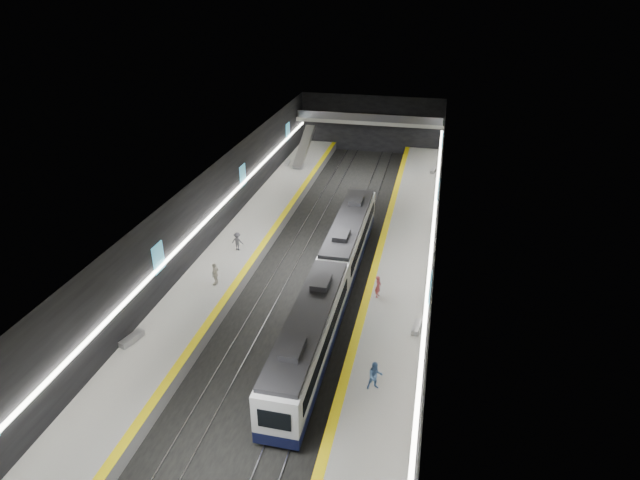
% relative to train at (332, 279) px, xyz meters
% --- Properties ---
extents(ground, '(70.00, 70.00, 0.00)m').
position_rel_train_xyz_m(ground, '(-2.50, 4.38, -2.20)').
color(ground, black).
rests_on(ground, ground).
extents(ceiling, '(20.00, 70.00, 0.04)m').
position_rel_train_xyz_m(ceiling, '(-2.50, 4.38, 5.80)').
color(ceiling, beige).
rests_on(ceiling, wall_left).
extents(wall_left, '(0.04, 70.00, 8.00)m').
position_rel_train_xyz_m(wall_left, '(-12.50, 4.38, 1.80)').
color(wall_left, black).
rests_on(wall_left, ground).
extents(wall_right, '(0.04, 70.00, 8.00)m').
position_rel_train_xyz_m(wall_right, '(7.50, 4.38, 1.80)').
color(wall_right, black).
rests_on(wall_right, ground).
extents(wall_back, '(20.00, 0.04, 8.00)m').
position_rel_train_xyz_m(wall_back, '(-2.50, 39.38, 1.80)').
color(wall_back, black).
rests_on(wall_back, ground).
extents(platform_left, '(5.00, 70.00, 1.00)m').
position_rel_train_xyz_m(platform_left, '(-10.00, 4.38, -1.70)').
color(platform_left, slate).
rests_on(platform_left, ground).
extents(tile_surface_left, '(5.00, 70.00, 0.02)m').
position_rel_train_xyz_m(tile_surface_left, '(-10.00, 4.38, -1.19)').
color(tile_surface_left, '#989894').
rests_on(tile_surface_left, platform_left).
extents(tactile_strip_left, '(0.60, 70.00, 0.02)m').
position_rel_train_xyz_m(tactile_strip_left, '(-7.80, 4.38, -1.18)').
color(tactile_strip_left, yellow).
rests_on(tactile_strip_left, platform_left).
extents(platform_right, '(5.00, 70.00, 1.00)m').
position_rel_train_xyz_m(platform_right, '(5.00, 4.38, -1.70)').
color(platform_right, slate).
rests_on(platform_right, ground).
extents(tile_surface_right, '(5.00, 70.00, 0.02)m').
position_rel_train_xyz_m(tile_surface_right, '(5.00, 4.38, -1.19)').
color(tile_surface_right, '#989894').
rests_on(tile_surface_right, platform_right).
extents(tactile_strip_right, '(0.60, 70.00, 0.02)m').
position_rel_train_xyz_m(tactile_strip_right, '(2.80, 4.38, -1.18)').
color(tactile_strip_right, yellow).
rests_on(tactile_strip_right, platform_right).
extents(rails, '(6.52, 70.00, 0.12)m').
position_rel_train_xyz_m(rails, '(-2.50, 4.38, -2.14)').
color(rails, gray).
rests_on(rails, ground).
extents(train, '(2.69, 30.04, 3.60)m').
position_rel_train_xyz_m(train, '(0.00, 0.00, 0.00)').
color(train, '#0E1336').
rests_on(train, ground).
extents(ad_posters, '(19.94, 53.50, 2.20)m').
position_rel_train_xyz_m(ad_posters, '(-2.50, 5.38, 2.30)').
color(ad_posters, '#43A5C9').
rests_on(ad_posters, wall_left).
extents(cove_light_left, '(0.25, 68.60, 0.12)m').
position_rel_train_xyz_m(cove_light_left, '(-12.30, 4.38, 1.60)').
color(cove_light_left, white).
rests_on(cove_light_left, wall_left).
extents(cove_light_right, '(0.25, 68.60, 0.12)m').
position_rel_train_xyz_m(cove_light_right, '(7.30, 4.38, 1.60)').
color(cove_light_right, white).
rests_on(cove_light_right, wall_right).
extents(mezzanine_bridge, '(20.00, 3.00, 1.50)m').
position_rel_train_xyz_m(mezzanine_bridge, '(-2.50, 37.31, 2.84)').
color(mezzanine_bridge, gray).
rests_on(mezzanine_bridge, wall_left).
extents(escalator, '(1.20, 7.50, 3.92)m').
position_rel_train_xyz_m(escalator, '(-10.00, 30.38, 0.70)').
color(escalator, '#99999E').
rests_on(escalator, platform_left).
extents(bench_left_near, '(1.02, 1.96, 0.46)m').
position_rel_train_xyz_m(bench_left_near, '(-11.97, -9.12, -0.96)').
color(bench_left_near, '#99999E').
rests_on(bench_left_near, platform_left).
extents(bench_left_far, '(0.56, 1.63, 0.39)m').
position_rel_train_xyz_m(bench_left_far, '(-11.80, 28.64, -1.00)').
color(bench_left_far, '#99999E').
rests_on(bench_left_far, platform_left).
extents(bench_right_near, '(0.65, 1.68, 0.40)m').
position_rel_train_xyz_m(bench_right_near, '(6.80, -3.44, -1.00)').
color(bench_right_near, '#99999E').
rests_on(bench_right_near, platform_right).
extents(bench_right_far, '(0.73, 1.75, 0.41)m').
position_rel_train_xyz_m(bench_right_far, '(6.73, 29.77, -0.99)').
color(bench_right_far, '#99999E').
rests_on(bench_right_far, platform_right).
extents(passenger_right_a, '(0.54, 0.72, 1.78)m').
position_rel_train_xyz_m(passenger_right_a, '(3.60, 0.16, -0.31)').
color(passenger_right_a, '#B04149').
rests_on(passenger_right_a, platform_right).
extents(passenger_right_b, '(1.13, 1.01, 1.92)m').
position_rel_train_xyz_m(passenger_right_b, '(4.71, -9.97, -0.24)').
color(passenger_right_b, '#4D73A8').
rests_on(passenger_right_b, platform_right).
extents(passenger_left_a, '(0.49, 1.14, 1.94)m').
position_rel_train_xyz_m(passenger_left_a, '(-9.27, -0.96, -0.23)').
color(passenger_left_a, silver).
rests_on(passenger_left_a, platform_left).
extents(passenger_left_b, '(1.16, 0.73, 1.71)m').
position_rel_train_xyz_m(passenger_left_b, '(-9.64, 4.96, -0.34)').
color(passenger_left_b, '#42424A').
rests_on(passenger_left_b, platform_left).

